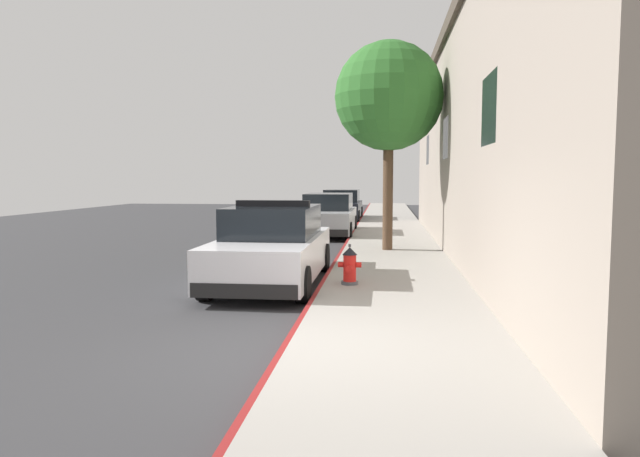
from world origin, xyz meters
TOP-DOWN VIEW (x-y plane):
  - ground_plane at (-4.63, 10.00)m, footprint 30.98×60.00m
  - sidewalk_pavement at (1.37, 10.00)m, footprint 2.74×60.00m
  - curb_painted_edge at (-0.04, 10.00)m, footprint 0.08×60.00m
  - storefront_building at (6.11, 9.20)m, footprint 6.99×23.58m
  - police_cruiser at (-1.10, 4.62)m, footprint 1.94×4.84m
  - parked_car_silver_ahead at (-0.94, 14.63)m, footprint 1.94×4.84m
  - parked_car_dark_far at (-0.99, 22.01)m, footprint 1.94×4.84m
  - fire_hydrant at (0.49, 3.98)m, footprint 0.44×0.40m
  - street_tree at (1.22, 9.44)m, footprint 2.97×2.97m

SIDE VIEW (x-z plane):
  - ground_plane at x=-4.63m, z-range -0.20..0.00m
  - sidewalk_pavement at x=1.37m, z-range 0.00..0.14m
  - curb_painted_edge at x=-0.04m, z-range 0.00..0.14m
  - fire_hydrant at x=0.49m, z-range 0.11..0.87m
  - parked_car_silver_ahead at x=-0.94m, z-range -0.04..1.52m
  - parked_car_dark_far at x=-0.99m, z-range -0.04..1.52m
  - police_cruiser at x=-1.10m, z-range -0.10..1.58m
  - storefront_building at x=6.11m, z-range 0.01..6.17m
  - street_tree at x=1.22m, z-range 1.48..7.19m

